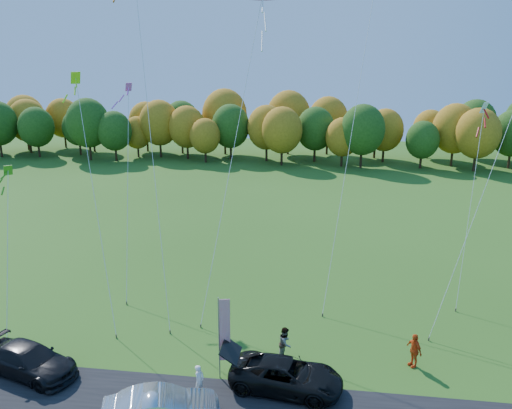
# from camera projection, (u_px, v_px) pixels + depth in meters

# --- Properties ---
(ground) EXTENTS (160.00, 160.00, 0.00)m
(ground) POSITION_uv_depth(u_px,v_px,m) (240.00, 369.00, 25.37)
(ground) COLOR #2B5717
(tree_line) EXTENTS (116.00, 12.00, 10.00)m
(tree_line) POSITION_uv_depth(u_px,v_px,m) (299.00, 163.00, 77.78)
(tree_line) COLOR #1E4711
(tree_line) RESTS_ON ground
(black_suv) EXTENTS (5.64, 3.19, 1.49)m
(black_suv) POSITION_uv_depth(u_px,v_px,m) (286.00, 375.00, 23.57)
(black_suv) COLOR black
(black_suv) RESTS_ON ground
(dark_truck_a) EXTENTS (5.59, 3.54, 1.51)m
(dark_truck_a) POSITION_uv_depth(u_px,v_px,m) (29.00, 360.00, 24.75)
(dark_truck_a) COLOR black
(dark_truck_a) RESTS_ON ground
(person_tailgate_a) EXTENTS (0.53, 0.66, 1.58)m
(person_tailgate_a) POSITION_uv_depth(u_px,v_px,m) (199.00, 381.00, 23.10)
(person_tailgate_a) COLOR white
(person_tailgate_a) RESTS_ON ground
(person_tailgate_b) EXTENTS (0.87, 1.02, 1.81)m
(person_tailgate_b) POSITION_uv_depth(u_px,v_px,m) (285.00, 343.00, 25.98)
(person_tailgate_b) COLOR gray
(person_tailgate_b) RESTS_ON ground
(person_east) EXTENTS (0.92, 1.14, 1.81)m
(person_east) POSITION_uv_depth(u_px,v_px,m) (414.00, 350.00, 25.36)
(person_east) COLOR #E34A15
(person_east) RESTS_ON ground
(feather_flag) EXTENTS (0.57, 0.17, 4.35)m
(feather_flag) POSITION_uv_depth(u_px,v_px,m) (223.00, 329.00, 23.93)
(feather_flag) COLOR #999999
(feather_flag) RESTS_ON ground
(kite_delta_blue) EXTENTS (5.92, 10.01, 24.33)m
(kite_delta_blue) POSITION_uv_depth(u_px,v_px,m) (149.00, 119.00, 30.00)
(kite_delta_blue) COLOR #4C3F33
(kite_delta_blue) RESTS_ON ground
(kite_parafoil_orange) EXTENTS (5.56, 13.31, 25.36)m
(kite_parafoil_orange) POSITION_uv_depth(u_px,v_px,m) (357.00, 102.00, 32.99)
(kite_parafoil_orange) COLOR #4C3F33
(kite_parafoil_orange) RESTS_ON ground
(kite_delta_red) EXTENTS (3.88, 9.98, 20.79)m
(kite_delta_red) POSITION_uv_depth(u_px,v_px,m) (235.00, 145.00, 30.79)
(kite_delta_red) COLOR #4C3F33
(kite_delta_red) RESTS_ON ground
(kite_parafoil_rainbow) EXTENTS (8.05, 7.18, 19.19)m
(kite_parafoil_rainbow) POSITION_uv_depth(u_px,v_px,m) (494.00, 165.00, 28.08)
(kite_parafoil_rainbow) COLOR #4C3F33
(kite_parafoil_rainbow) RESTS_ON ground
(kite_diamond_yellow) EXTENTS (5.39, 8.00, 14.83)m
(kite_diamond_yellow) POSITION_uv_depth(u_px,v_px,m) (95.00, 198.00, 30.07)
(kite_diamond_yellow) COLOR #4C3F33
(kite_diamond_yellow) RESTS_ON ground
(kite_diamond_green) EXTENTS (2.78, 5.93, 9.31)m
(kite_diamond_green) POSITION_uv_depth(u_px,v_px,m) (7.00, 251.00, 28.93)
(kite_diamond_green) COLOR #4C3F33
(kite_diamond_green) RESTS_ON ground
(kite_diamond_white) EXTENTS (2.25, 5.33, 12.93)m
(kite_diamond_white) POSITION_uv_depth(u_px,v_px,m) (471.00, 205.00, 31.65)
(kite_diamond_white) COLOR #4C3F33
(kite_diamond_white) RESTS_ON ground
(kite_diamond_pink) EXTENTS (2.71, 8.76, 13.89)m
(kite_diamond_pink) POSITION_uv_depth(u_px,v_px,m) (128.00, 187.00, 34.35)
(kite_diamond_pink) COLOR #4C3F33
(kite_diamond_pink) RESTS_ON ground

